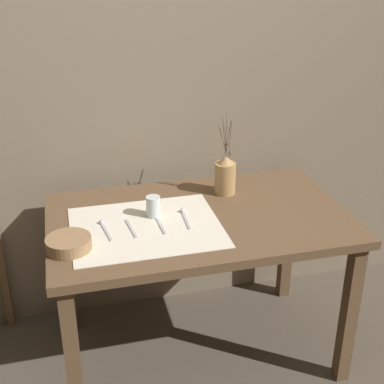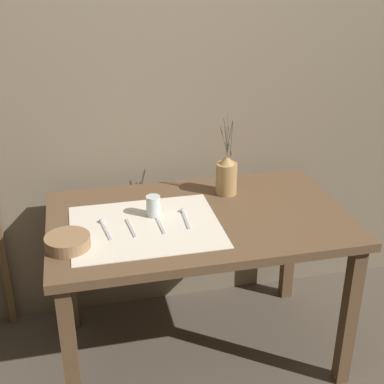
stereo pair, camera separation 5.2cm
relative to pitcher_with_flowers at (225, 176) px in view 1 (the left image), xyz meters
name	(u,v)px [view 1 (the left image)]	position (x,y,z in m)	size (l,w,h in m)	color
ground_plane	(198,350)	(-0.18, -0.20, -0.86)	(12.00, 12.00, 0.00)	brown
stone_wall_back	(172,92)	(-0.18, 0.31, 0.34)	(7.00, 0.06, 2.40)	#7A6B56
wooden_table	(199,234)	(-0.18, -0.20, -0.19)	(1.33, 0.81, 0.77)	brown
linen_cloth	(146,227)	(-0.43, -0.25, -0.09)	(0.63, 0.51, 0.00)	beige
pitcher_with_flowers	(225,176)	(0.00, 0.00, 0.00)	(0.10, 0.10, 0.39)	#A87F4C
wooden_bowl	(69,244)	(-0.76, -0.35, -0.07)	(0.18, 0.18, 0.05)	#8E6B47
glass_tumbler_near	(153,206)	(-0.38, -0.16, -0.04)	(0.06, 0.06, 0.09)	silver
spoon_inner	(103,226)	(-0.61, -0.20, -0.08)	(0.04, 0.18, 0.02)	#A8A8AD
fork_inner	(131,229)	(-0.50, -0.25, -0.09)	(0.03, 0.16, 0.00)	#A8A8AD
fork_outer	(161,225)	(-0.37, -0.25, -0.09)	(0.02, 0.16, 0.00)	#A8A8AD
spoon_outer	(184,214)	(-0.25, -0.18, -0.08)	(0.02, 0.18, 0.02)	#A8A8AD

